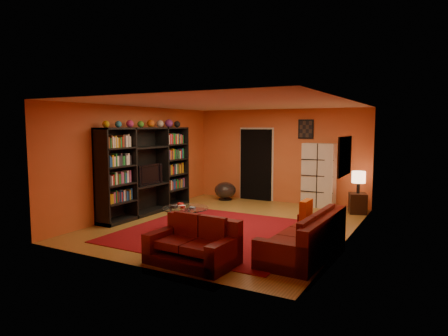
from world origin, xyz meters
The scene contains 20 objects.
floor centered at (0.00, 0.00, 0.00)m, with size 6.00×6.00×0.00m, color olive.
ceiling centered at (0.00, 0.00, 2.60)m, with size 6.00×6.00×0.00m, color white.
wall_back centered at (0.00, 3.00, 1.30)m, with size 6.00×6.00×0.00m, color #C6572B.
wall_front centered at (0.00, -3.00, 1.30)m, with size 6.00×6.00×0.00m, color #C6572B.
wall_left centered at (-2.50, 0.00, 1.30)m, with size 6.00×6.00×0.00m, color #C6572B.
wall_right centered at (2.50, 0.00, 1.30)m, with size 6.00×6.00×0.00m, color #C6572B.
rug centered at (0.10, -0.70, 0.01)m, with size 3.60×3.60×0.01m, color #5F0A11.
doorway centered at (-0.70, 2.96, 1.02)m, with size 0.95×0.10×2.04m, color black.
wall_art_right centered at (2.48, -0.30, 1.60)m, with size 0.03×1.00×0.70m, color black.
wall_art_back centered at (0.75, 2.98, 2.05)m, with size 0.42×0.03×0.52m, color black.
entertainment_unit centered at (-2.27, 0.00, 1.05)m, with size 0.45×3.00×2.10m, color black.
tv centered at (-2.23, -0.03, 0.97)m, with size 0.11×0.87×0.50m, color black.
sofa centered at (2.14, -1.26, 0.29)m, with size 0.93×2.14×0.85m.
loveseat centered at (0.67, -2.42, 0.29)m, with size 1.40×0.89×0.85m.
throw_pillow centered at (1.95, -0.81, 0.63)m, with size 0.12×0.42×0.42m, color orange.
coffee_table centered at (-0.53, -0.93, 0.43)m, with size 0.94×0.94×0.47m.
storage_cabinet centered at (1.18, 2.80, 0.84)m, with size 0.84×0.37×1.69m, color beige.
bowl_chair centered at (-1.46, 2.50, 0.27)m, with size 0.62×0.62×0.51m.
side_table centered at (2.25, 2.46, 0.25)m, with size 0.40×0.40×0.50m, color black.
table_lamp centered at (2.25, 2.46, 0.88)m, with size 0.32×0.32×0.54m.
Camera 1 is at (3.98, -7.54, 2.13)m, focal length 32.00 mm.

